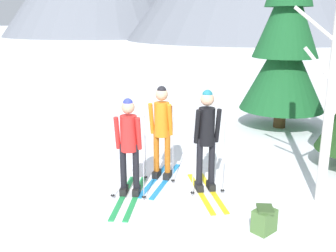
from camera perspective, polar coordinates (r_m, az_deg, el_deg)
ground_plane at (r=7.22m, az=-1.38°, el=-8.73°), size 400.00×400.00×0.00m
skier_in_red at (r=6.53m, az=-5.78°, el=-2.64°), size 0.61×1.72×1.71m
skier_in_orange at (r=7.20m, az=-0.89°, el=-0.17°), size 0.64×1.74×1.79m
skier_in_black at (r=6.69m, az=5.68°, el=-1.51°), size 0.73×1.68×1.82m
pine_tree_mid at (r=11.08m, az=16.98°, el=12.58°), size 2.29×2.29×5.54m
birch_tree_tall at (r=6.53m, az=23.09°, el=6.62°), size 1.27×0.45×4.12m
backpack_on_snow_front at (r=5.85m, az=13.98°, el=-13.25°), size 0.39×0.40×0.38m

